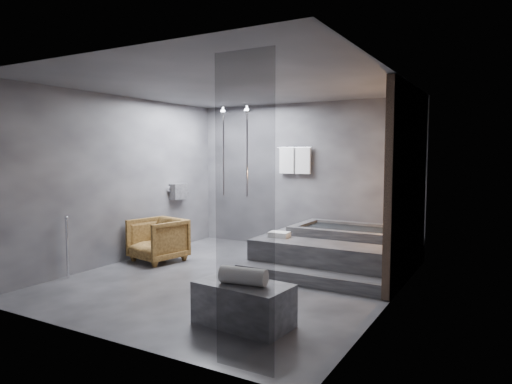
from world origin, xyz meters
The scene contains 7 objects.
room centered at (0.40, 0.24, 1.73)m, with size 5.00×5.04×2.82m.
tub_deck centered at (1.05, 1.45, 0.25)m, with size 2.20×2.00×0.50m, color #2F2F32.
tub_step centered at (1.05, 0.27, 0.09)m, with size 2.20×0.36×0.18m, color #2F2F32.
concrete_bench centered at (1.06, -1.49, 0.23)m, with size 1.02×0.56×0.46m, color #353538.
driftwood_chair centered at (-1.72, 0.28, 0.37)m, with size 0.79×0.81×0.74m, color #452D11.
rolled_towel centered at (1.08, -1.54, 0.55)m, with size 0.18×0.18×0.51m, color white.
deck_towel centered at (0.29, 0.89, 0.54)m, with size 0.32×0.23×0.08m, color white.
Camera 1 is at (3.53, -5.57, 1.84)m, focal length 32.00 mm.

